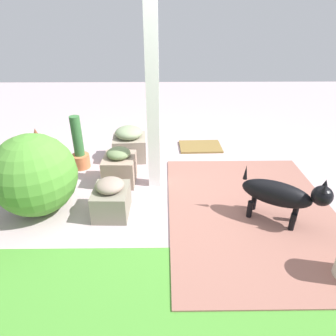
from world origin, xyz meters
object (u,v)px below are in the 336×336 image
at_px(terracotta_pot_spiky, 39,149).
at_px(doormat, 200,147).
at_px(stone_planter_mid, 111,198).
at_px(dog, 282,194).
at_px(stone_planter_near, 120,167).
at_px(porch_pillar, 152,90).
at_px(round_shrub, 35,175).
at_px(terracotta_pot_tall, 79,150).
at_px(stone_planter_nearest, 130,144).

height_order(terracotta_pot_spiky, doormat, terracotta_pot_spiky).
xyz_separation_m(stone_planter_mid, dog, (-1.73, 0.17, 0.15)).
relative_size(stone_planter_near, terracotta_pot_spiky, 0.80).
relative_size(porch_pillar, round_shrub, 2.72).
distance_m(terracotta_pot_spiky, dog, 3.12).
xyz_separation_m(terracotta_pot_spiky, terracotta_pot_tall, (-0.54, -0.00, -0.01)).
bearing_deg(stone_planter_mid, stone_planter_nearest, -92.59).
relative_size(terracotta_pot_tall, dog, 0.93).
height_order(porch_pillar, terracotta_pot_tall, porch_pillar).
bearing_deg(doormat, stone_planter_near, 42.47).
bearing_deg(round_shrub, doormat, -139.82).
bearing_deg(stone_planter_mid, terracotta_pot_spiky, -43.23).
relative_size(stone_planter_mid, terracotta_pot_tall, 0.59).
bearing_deg(dog, stone_planter_mid, -5.54).
xyz_separation_m(stone_planter_near, dog, (-1.73, 0.84, 0.13)).
xyz_separation_m(stone_planter_near, round_shrub, (0.79, 0.59, 0.22)).
height_order(porch_pillar, round_shrub, porch_pillar).
xyz_separation_m(porch_pillar, doormat, (-0.70, -1.10, -1.17)).
relative_size(stone_planter_mid, dog, 0.55).
distance_m(stone_planter_mid, round_shrub, 0.83).
distance_m(porch_pillar, stone_planter_near, 1.07).
relative_size(stone_planter_mid, doormat, 0.67).
bearing_deg(round_shrub, stone_planter_near, -143.40).
relative_size(stone_planter_nearest, dog, 0.62).
height_order(porch_pillar, stone_planter_nearest, porch_pillar).
bearing_deg(terracotta_pot_spiky, round_shrub, 109.32).
height_order(terracotta_pot_tall, dog, terracotta_pot_tall).
xyz_separation_m(round_shrub, dog, (-2.52, 0.25, -0.10)).
xyz_separation_m(stone_planter_nearest, terracotta_pot_spiky, (1.19, 0.27, 0.04)).
distance_m(round_shrub, doormat, 2.55).
distance_m(stone_planter_near, terracotta_pot_tall, 0.72).
xyz_separation_m(stone_planter_nearest, stone_planter_near, (0.06, 0.67, -0.02)).
height_order(stone_planter_nearest, round_shrub, round_shrub).
distance_m(stone_planter_nearest, round_shrub, 1.53).
height_order(stone_planter_nearest, doormat, stone_planter_nearest).
xyz_separation_m(porch_pillar, stone_planter_nearest, (0.38, -0.73, -0.95)).
xyz_separation_m(stone_planter_near, doormat, (-1.13, -1.04, -0.20)).
relative_size(porch_pillar, terracotta_pot_tall, 3.20).
relative_size(porch_pillar, stone_planter_near, 5.08).
bearing_deg(terracotta_pot_tall, doormat, -159.67).
relative_size(round_shrub, dog, 1.09).
bearing_deg(stone_planter_nearest, stone_planter_near, 85.18).
distance_m(porch_pillar, terracotta_pot_tall, 1.45).
distance_m(terracotta_pot_tall, dog, 2.63).
distance_m(round_shrub, terracotta_pot_tall, 1.02).
height_order(round_shrub, terracotta_pot_tall, round_shrub).
relative_size(stone_planter_nearest, terracotta_pot_spiky, 0.85).
relative_size(stone_planter_near, round_shrub, 0.54).
distance_m(stone_planter_nearest, terracotta_pot_spiky, 1.22).
bearing_deg(porch_pillar, stone_planter_nearest, -62.36).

